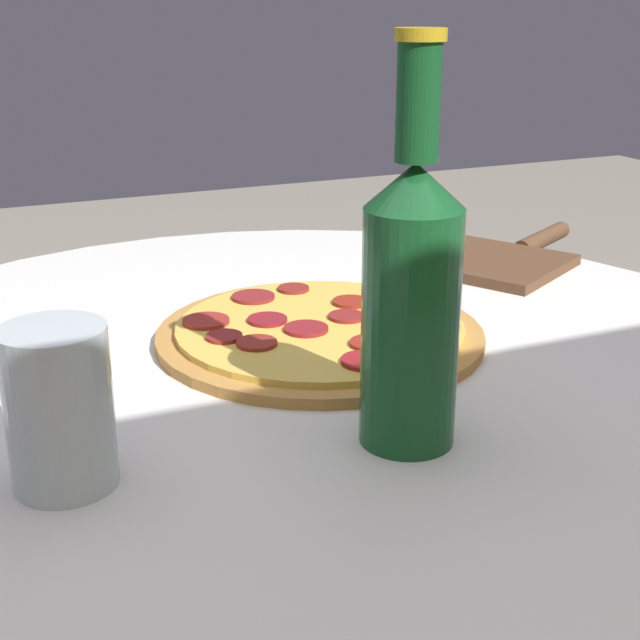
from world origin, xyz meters
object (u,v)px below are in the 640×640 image
object	(u,v)px
pizza	(320,332)
beer_bottle	(411,295)
pizza_paddle	(502,259)
drinking_glass	(59,408)

from	to	relation	value
pizza	beer_bottle	xyz separation A→B (m)	(0.02, 0.21, 0.10)
pizza_paddle	drinking_glass	xyz separation A→B (m)	(0.56, 0.32, 0.05)
drinking_glass	pizza_paddle	bearing A→B (deg)	-150.77
pizza	pizza_paddle	bearing A→B (deg)	-154.53
pizza	drinking_glass	size ratio (longest dim) A/B	2.79
beer_bottle	drinking_glass	xyz separation A→B (m)	(0.23, -0.04, -0.06)
pizza	drinking_glass	world-z (taller)	drinking_glass
pizza_paddle	drinking_glass	distance (m)	0.65
pizza	drinking_glass	distance (m)	0.31
pizza	drinking_glass	bearing A→B (deg)	33.32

